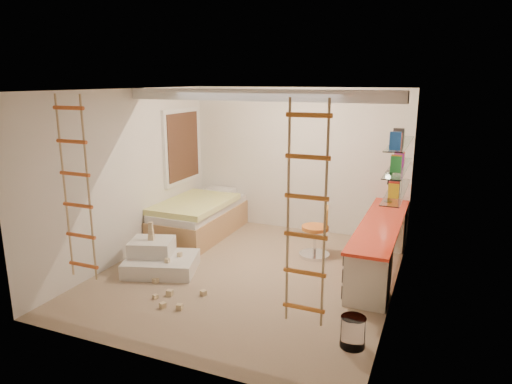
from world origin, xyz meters
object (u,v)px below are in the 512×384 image
at_px(desk, 380,244).
at_px(play_platform, 159,259).
at_px(swivel_chair, 316,238).
at_px(bed, 200,217).

bearing_deg(desk, play_platform, -157.30).
distance_m(desk, play_platform, 3.23).
xyz_separation_m(desk, swivel_chair, (-0.99, 0.16, -0.10)).
height_order(desk, bed, desk).
distance_m(swivel_chair, play_platform, 2.44).
bearing_deg(play_platform, bed, 97.82).
bearing_deg(play_platform, desk, 22.70).
xyz_separation_m(desk, bed, (-3.20, 0.36, -0.07)).
relative_size(bed, swivel_chair, 2.46).
distance_m(desk, swivel_chair, 1.01).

